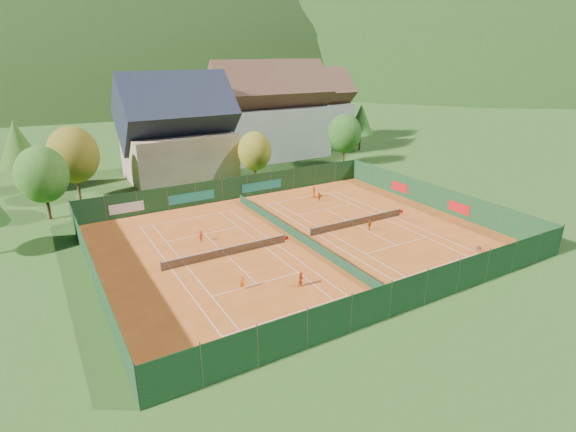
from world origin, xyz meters
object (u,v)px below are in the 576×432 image
at_px(chalet, 177,135).
at_px(player_left_near, 242,282).
at_px(hotel_block_a, 269,116).
at_px(player_left_mid, 301,279).
at_px(player_right_near, 370,225).
at_px(player_right_far_a, 313,192).
at_px(ball_hopper, 479,248).
at_px(player_left_far, 201,236).
at_px(hotel_block_b, 310,111).
at_px(player_right_far_b, 319,197).

relative_size(chalet, player_left_near, 12.88).
xyz_separation_m(hotel_block_a, player_left_mid, (-20.99, -44.71, -6.69)).
xyz_separation_m(player_left_near, player_right_near, (17.61, 4.70, -0.01)).
distance_m(player_left_mid, player_right_near, 14.81).
bearing_deg(player_right_far_a, ball_hopper, 105.48).
xyz_separation_m(hotel_block_a, player_left_near, (-25.46, -42.57, -6.75)).
bearing_deg(hotel_block_a, chalet, -162.47).
xyz_separation_m(ball_hopper, player_left_far, (-22.48, 16.46, 0.10)).
bearing_deg(player_left_near, hotel_block_a, 62.97).
bearing_deg(hotel_block_b, hotel_block_a, -150.26).
height_order(player_left_near, player_left_far, player_left_far).
distance_m(hotel_block_b, player_left_near, 64.42).
bearing_deg(player_right_near, player_left_near, 176.75).
bearing_deg(player_right_near, ball_hopper, -80.30).
relative_size(ball_hopper, player_right_near, 0.64).
height_order(chalet, hotel_block_a, hotel_block_a).
distance_m(chalet, hotel_block_a, 19.94).
bearing_deg(chalet, ball_hopper, -68.55).
relative_size(chalet, player_right_far_a, 10.26).
height_order(hotel_block_b, player_left_far, hotel_block_b).
distance_m(chalet, player_left_far, 26.82).
distance_m(hotel_block_b, ball_hopper, 58.62).
bearing_deg(player_left_far, chalet, -115.93).
xyz_separation_m(hotel_block_b, player_left_mid, (-34.99, -52.71, -5.93)).
height_order(hotel_block_a, player_left_far, hotel_block_a).
distance_m(ball_hopper, player_left_far, 27.86).
distance_m(player_right_near, player_right_far_b, 11.13).
bearing_deg(player_left_mid, hotel_block_a, 64.20).
bearing_deg(chalet, player_left_far, -103.28).
distance_m(chalet, player_left_mid, 39.21).
height_order(player_left_near, player_left_mid, player_left_mid).
relative_size(player_left_mid, player_right_far_b, 1.06).
relative_size(player_left_mid, player_left_far, 1.06).
bearing_deg(player_right_far_b, chalet, -62.04).
relative_size(player_left_mid, player_right_near, 1.11).
distance_m(player_left_near, player_right_near, 18.22).
bearing_deg(player_right_near, hotel_block_b, 46.31).
bearing_deg(ball_hopper, player_right_far_b, 102.06).
bearing_deg(ball_hopper, player_left_far, 143.79).
xyz_separation_m(player_left_near, player_left_far, (0.45, 11.12, 0.02)).
xyz_separation_m(player_left_mid, player_right_near, (13.13, 6.84, -0.07)).
bearing_deg(player_right_near, hotel_block_a, 60.07).
bearing_deg(player_right_far_b, player_right_far_a, -100.14).
bearing_deg(player_right_far_b, player_left_near, 38.70).
xyz_separation_m(hotel_block_b, player_left_near, (-39.46, -50.57, -5.99)).
xyz_separation_m(chalet, hotel_block_b, (33.00, 14.00, -0.01)).
relative_size(hotel_block_a, hotel_block_b, 1.25).
relative_size(ball_hopper, player_left_mid, 0.58).
bearing_deg(hotel_block_b, player_right_far_b, -121.20).
height_order(player_left_near, player_right_far_b, player_right_far_b).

